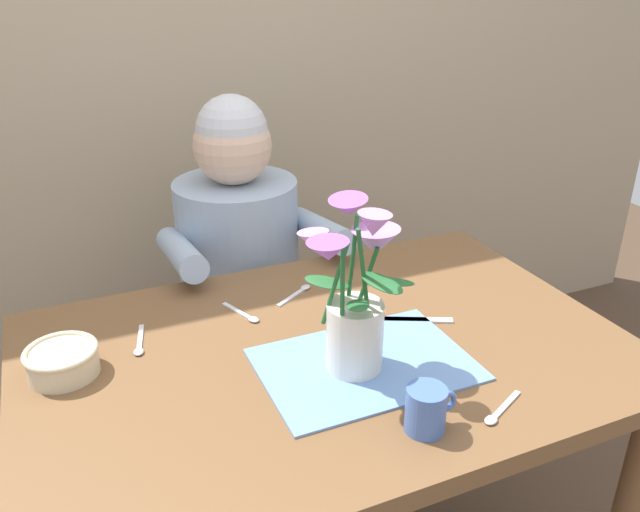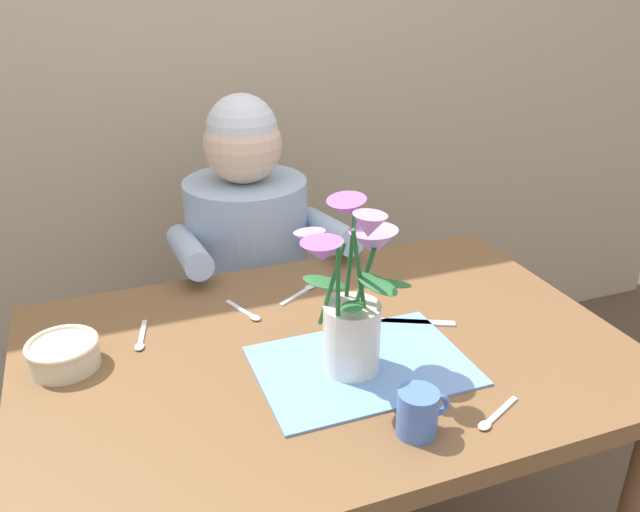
{
  "view_description": "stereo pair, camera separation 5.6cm",
  "coord_description": "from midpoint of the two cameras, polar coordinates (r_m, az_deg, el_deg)",
  "views": [
    {
      "loc": [
        -0.45,
        -0.98,
        1.45
      ],
      "look_at": [
        0.0,
        0.05,
        0.92
      ],
      "focal_mm": 35.74,
      "sensor_mm": 36.0,
      "label": 1
    },
    {
      "loc": [
        -0.39,
        -1.01,
        1.45
      ],
      "look_at": [
        0.0,
        0.05,
        0.92
      ],
      "focal_mm": 35.74,
      "sensor_mm": 36.0,
      "label": 2
    }
  ],
  "objects": [
    {
      "name": "striped_placemat",
      "position": [
        1.24,
        2.75,
        -9.67
      ],
      "size": [
        0.4,
        0.28,
        0.0
      ],
      "primitive_type": "cube",
      "color": "#6B93D1",
      "rests_on": "dining_table"
    },
    {
      "name": "coffee_cup",
      "position": [
        1.08,
        8.02,
        -13.45
      ],
      "size": [
        0.09,
        0.07,
        0.08
      ],
      "color": "#476BB7",
      "rests_on": "dining_table"
    },
    {
      "name": "spoon_0",
      "position": [
        1.35,
        -17.02,
        -7.64
      ],
      "size": [
        0.04,
        0.12,
        0.01
      ],
      "color": "silver",
      "rests_on": "dining_table"
    },
    {
      "name": "ceramic_bowl",
      "position": [
        1.3,
        -23.25,
        -8.59
      ],
      "size": [
        0.14,
        0.14,
        0.06
      ],
      "color": "beige",
      "rests_on": "dining_table"
    },
    {
      "name": "spoon_2",
      "position": [
        1.49,
        -2.98,
        -3.24
      ],
      "size": [
        0.11,
        0.08,
        0.01
      ],
      "color": "silver",
      "rests_on": "dining_table"
    },
    {
      "name": "wood_panel_backdrop",
      "position": [
        2.1,
        -12.57,
        19.06
      ],
      "size": [
        4.0,
        0.1,
        2.5
      ],
      "primitive_type": "cube",
      "color": "tan",
      "rests_on": "ground_plane"
    },
    {
      "name": "flower_vase",
      "position": [
        1.15,
        1.79,
        -3.88
      ],
      "size": [
        0.22,
        0.22,
        0.33
      ],
      "color": "silver",
      "rests_on": "dining_table"
    },
    {
      "name": "dinner_knife",
      "position": [
        1.39,
        6.8,
        -5.71
      ],
      "size": [
        0.18,
        0.1,
        0.0
      ],
      "primitive_type": "cube",
      "rotation": [
        0.0,
        0.0,
        -0.44
      ],
      "color": "silver",
      "rests_on": "dining_table"
    },
    {
      "name": "spoon_3",
      "position": [
        1.15,
        14.29,
        -13.48
      ],
      "size": [
        0.11,
        0.07,
        0.01
      ],
      "color": "silver",
      "rests_on": "dining_table"
    },
    {
      "name": "seated_person",
      "position": [
        1.89,
        -7.83,
        -3.22
      ],
      "size": [
        0.45,
        0.47,
        1.14
      ],
      "rotation": [
        0.0,
        0.0,
        -0.05
      ],
      "color": "#4C4C56",
      "rests_on": "ground_plane"
    },
    {
      "name": "dining_table",
      "position": [
        1.35,
        -0.53,
        -11.64
      ],
      "size": [
        1.2,
        0.8,
        0.74
      ],
      "color": "brown",
      "rests_on": "ground_plane"
    },
    {
      "name": "spoon_1",
      "position": [
        1.4,
        -7.79,
        -5.31
      ],
      "size": [
        0.06,
        0.12,
        0.01
      ],
      "color": "silver",
      "rests_on": "dining_table"
    }
  ]
}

